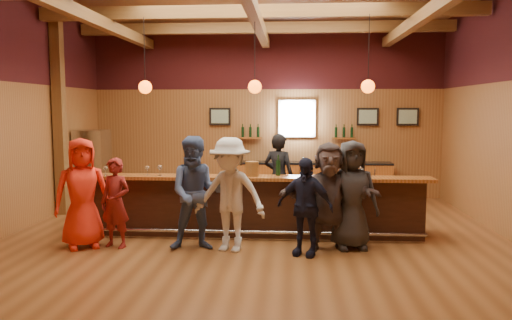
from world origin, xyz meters
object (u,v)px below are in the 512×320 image
object	(u,v)px
customer_brown	(329,196)
bottle_a	(278,168)
customer_redvest	(116,203)
bartender	(279,177)
customer_denim	(197,193)
stainless_fridge	(93,167)
customer_orange	(82,193)
customer_navy	(305,207)
ice_bucket	(252,169)
bar_counter	(256,205)
back_bar_cabinet	(312,180)
customer_dark	(352,195)
customer_white	(230,195)

from	to	relation	value
customer_brown	bottle_a	world-z (taller)	customer_brown
customer_redvest	bartender	xyz separation A→B (m)	(2.66, 2.25, 0.15)
customer_denim	bartender	size ratio (longest dim) A/B	1.04
stainless_fridge	customer_orange	xyz separation A→B (m)	(1.30, -3.64, 0.02)
customer_navy	bartender	world-z (taller)	bartender
customer_redvest	bottle_a	distance (m)	2.88
customer_denim	customer_navy	world-z (taller)	customer_denim
customer_orange	ice_bucket	size ratio (longest dim) A/B	7.03
stainless_fridge	bartender	xyz separation A→B (m)	(4.50, -1.34, -0.00)
bottle_a	stainless_fridge	bearing A→B (deg)	149.45
bar_counter	stainless_fridge	distance (m)	4.81
back_bar_cabinet	customer_navy	bearing A→B (deg)	-93.72
customer_denim	bottle_a	xyz separation A→B (m)	(1.31, 0.96, 0.32)
bartender	bar_counter	bearing A→B (deg)	92.56
bar_counter	customer_navy	distance (m)	1.64
bar_counter	customer_navy	bearing A→B (deg)	-57.86
back_bar_cabinet	bartender	size ratio (longest dim) A/B	2.22
back_bar_cabinet	customer_redvest	distance (m)	5.85
back_bar_cabinet	customer_orange	distance (m)	6.23
customer_dark	ice_bucket	distance (m)	1.85
stainless_fridge	customer_white	xyz separation A→B (m)	(3.77, -3.68, 0.03)
customer_denim	customer_navy	xyz separation A→B (m)	(1.76, -0.19, -0.16)
customer_denim	customer_dark	world-z (taller)	customer_denim
customer_denim	customer_dark	size ratio (longest dim) A/B	1.04
bar_counter	ice_bucket	size ratio (longest dim) A/B	24.14
customer_white	customer_dark	size ratio (longest dim) A/B	1.03
bar_counter	customer_redvest	distance (m)	2.55
bar_counter	bottle_a	distance (m)	0.87
customer_navy	bar_counter	bearing A→B (deg)	142.96
back_bar_cabinet	bar_counter	bearing A→B (deg)	-108.34
customer_dark	bartender	distance (m)	2.40
ice_bucket	bottle_a	bearing A→B (deg)	9.93
customer_white	bartender	distance (m)	2.45
customer_denim	customer_dark	distance (m)	2.55
back_bar_cabinet	customer_orange	bearing A→B (deg)	-130.05
bartender	customer_orange	bearing A→B (deg)	57.50
back_bar_cabinet	customer_brown	size ratio (longest dim) A/B	2.25
stainless_fridge	customer_navy	size ratio (longest dim) A/B	1.16
customer_redvest	customer_navy	size ratio (longest dim) A/B	0.97
customer_redvest	ice_bucket	bearing A→B (deg)	37.87
bar_counter	customer_white	bearing A→B (deg)	-105.56
customer_denim	customer_white	size ratio (longest dim) A/B	1.01
customer_redvest	customer_denim	distance (m)	1.39
back_bar_cabinet	customer_dark	bearing A→B (deg)	-84.17
back_bar_cabinet	customer_brown	world-z (taller)	customer_brown
bar_counter	customer_orange	size ratio (longest dim) A/B	3.43
stainless_fridge	bar_counter	bearing A→B (deg)	-30.76
customer_redvest	customer_white	world-z (taller)	customer_white
bar_counter	customer_redvest	bearing A→B (deg)	-153.38
bottle_a	customer_orange	bearing A→B (deg)	-163.32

